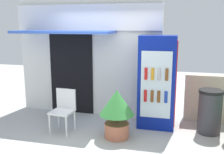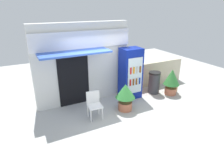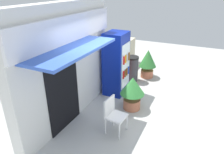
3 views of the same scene
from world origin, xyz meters
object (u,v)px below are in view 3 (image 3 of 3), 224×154
plastic_chair (113,113)px  trash_bin (132,69)px  drink_cooler (116,64)px  potted_plant_curbside (148,61)px  cardboard_box (146,71)px  potted_plant_near_shop (132,90)px

plastic_chair → trash_bin: bearing=11.9°
drink_cooler → potted_plant_curbside: bearing=-19.3°
potted_plant_curbside → cardboard_box: size_ratio=2.72×
drink_cooler → potted_plant_near_shop: bearing=-131.3°
drink_cooler → trash_bin: (1.07, -0.13, -0.53)m
potted_plant_curbside → plastic_chair: bearing=-177.0°
drink_cooler → potted_plant_curbside: (1.60, -0.56, -0.35)m
trash_bin → cardboard_box: 0.83m
trash_bin → cardboard_box: size_ratio=2.31×
drink_cooler → cardboard_box: (1.77, -0.48, -0.81)m
trash_bin → plastic_chair: bearing=-168.1°
cardboard_box → drink_cooler: bearing=164.9°
plastic_chair → cardboard_box: bearing=4.2°
potted_plant_near_shop → trash_bin: bearing=20.7°
drink_cooler → potted_plant_near_shop: drink_cooler is taller
trash_bin → potted_plant_near_shop: bearing=-159.3°
plastic_chair → potted_plant_near_shop: size_ratio=0.91×
drink_cooler → plastic_chair: 2.03m
cardboard_box → potted_plant_curbside: bearing=-154.1°
plastic_chair → potted_plant_curbside: (3.43, 0.18, 0.13)m
potted_plant_near_shop → potted_plant_curbside: potted_plant_curbside is taller
potted_plant_near_shop → drink_cooler: bearing=48.7°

